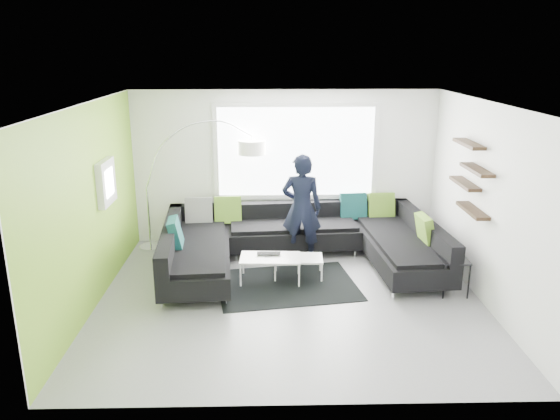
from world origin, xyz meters
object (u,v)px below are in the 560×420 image
object	(u,v)px
side_table	(453,276)
person	(302,208)
coffee_table	(284,267)
laptop	(269,255)
sectional_sofa	(300,245)
arc_lamp	(147,187)

from	to	relation	value
side_table	person	distance (m)	2.66
coffee_table	person	size ratio (longest dim) A/B	0.65
laptop	sectional_sofa	bearing A→B (deg)	40.67
person	laptop	world-z (taller)	person
arc_lamp	side_table	xyz separation A→B (m)	(4.85, -2.01, -0.88)
sectional_sofa	laptop	distance (m)	0.65
coffee_table	laptop	size ratio (longest dim) A/B	3.19
sectional_sofa	laptop	world-z (taller)	sectional_sofa
side_table	person	bearing A→B (deg)	146.68
person	laptop	bearing A→B (deg)	64.95
side_table	laptop	size ratio (longest dim) A/B	1.44
arc_lamp	side_table	world-z (taller)	arc_lamp
person	side_table	bearing A→B (deg)	155.45
coffee_table	side_table	world-z (taller)	side_table
arc_lamp	laptop	size ratio (longest dim) A/B	6.11
sectional_sofa	side_table	world-z (taller)	sectional_sofa
arc_lamp	person	size ratio (longest dim) A/B	1.25
arc_lamp	side_table	size ratio (longest dim) A/B	4.24
coffee_table	side_table	distance (m)	2.54
side_table	laptop	distance (m)	2.78
coffee_table	person	bearing A→B (deg)	71.29
sectional_sofa	person	distance (m)	0.67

